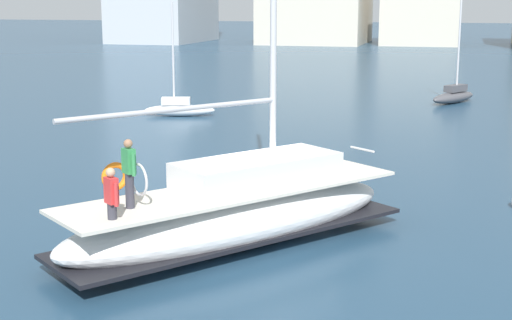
{
  "coord_description": "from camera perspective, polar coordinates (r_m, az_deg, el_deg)",
  "views": [
    {
      "loc": [
        5.16,
        -18.78,
        6.03
      ],
      "look_at": [
        -0.09,
        0.42,
        1.8
      ],
      "focal_mm": 52.74,
      "sensor_mm": 36.0,
      "label": 1
    }
  ],
  "objects": [
    {
      "name": "moored_cutter_left",
      "position": [
        40.28,
        -5.87,
        3.97
      ],
      "size": [
        3.86,
        1.86,
        5.99
      ],
      "color": "silver",
      "rests_on": "ground"
    },
    {
      "name": "main_sailboat",
      "position": [
        18.74,
        -1.43,
        -3.83
      ],
      "size": [
        7.73,
        9.09,
        14.36
      ],
      "color": "white",
      "rests_on": "ground"
    },
    {
      "name": "ground_plane",
      "position": [
        20.39,
        -0.06,
        -5.21
      ],
      "size": [
        400.0,
        400.0,
        0.0
      ],
      "primitive_type": "plane",
      "color": "navy"
    },
    {
      "name": "moored_sloop_near",
      "position": [
        46.81,
        14.77,
        4.81
      ],
      "size": [
        2.96,
        4.1,
        6.89
      ],
      "color": "#4C4C51",
      "rests_on": "ground"
    }
  ]
}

